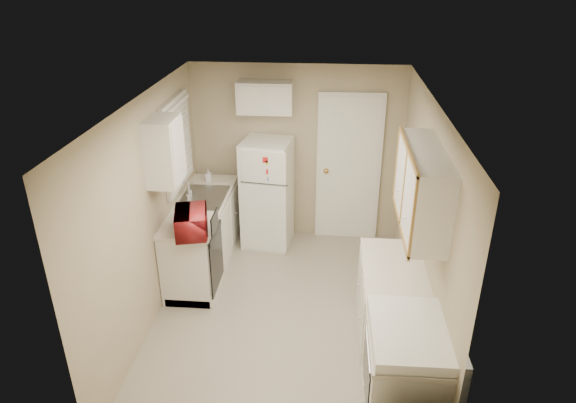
{
  "coord_description": "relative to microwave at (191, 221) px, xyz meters",
  "views": [
    {
      "loc": [
        0.44,
        -4.61,
        3.59
      ],
      "look_at": [
        0.0,
        0.5,
        1.15
      ],
      "focal_mm": 32.0,
      "sensor_mm": 36.0,
      "label": 1
    }
  ],
  "objects": [
    {
      "name": "dishwasher",
      "position": [
        0.19,
        0.17,
        -0.56
      ],
      "size": [
        0.03,
        0.58,
        0.72
      ],
      "primitive_type": "cube",
      "color": "black",
      "rests_on": "floor"
    },
    {
      "name": "ceiling",
      "position": [
        1.0,
        -0.13,
        1.35
      ],
      "size": [
        3.8,
        3.8,
        0.0
      ],
      "primitive_type": "plane",
      "color": "white",
      "rests_on": "floor"
    },
    {
      "name": "interior_door",
      "position": [
        1.7,
        1.73,
        -0.03
      ],
      "size": [
        0.86,
        0.06,
        2.08
      ],
      "primitive_type": "cube",
      "color": "white",
      "rests_on": "floor"
    },
    {
      "name": "wall_back",
      "position": [
        1.0,
        1.77,
        0.15
      ],
      "size": [
        2.8,
        2.8,
        0.0
      ],
      "primitive_type": "plane",
      "color": "tan",
      "rests_on": "floor"
    },
    {
      "name": "wall_front",
      "position": [
        1.0,
        -2.03,
        0.15
      ],
      "size": [
        2.8,
        2.8,
        0.0
      ],
      "primitive_type": "plane",
      "color": "tan",
      "rests_on": "floor"
    },
    {
      "name": "microwave",
      "position": [
        0.0,
        0.0,
        0.0
      ],
      "size": [
        0.54,
        0.38,
        0.33
      ],
      "primitive_type": "imported",
      "rotation": [
        0.0,
        0.0,
        1.81
      ],
      "color": "maroon",
      "rests_on": "left_counter"
    },
    {
      "name": "wall_right",
      "position": [
        2.4,
        -0.13,
        0.15
      ],
      "size": [
        3.8,
        3.8,
        0.0
      ],
      "primitive_type": "plane",
      "color": "tan",
      "rests_on": "floor"
    },
    {
      "name": "upper_cabinet_right",
      "position": [
        2.25,
        -0.63,
        0.75
      ],
      "size": [
        0.3,
        1.2,
        0.7
      ],
      "primitive_type": "cube",
      "color": "silver",
      "rests_on": "wall_right"
    },
    {
      "name": "floor",
      "position": [
        1.0,
        -0.13,
        -1.05
      ],
      "size": [
        3.8,
        3.8,
        0.0
      ],
      "primitive_type": "plane",
      "color": "#B8AE9A",
      "rests_on": "ground"
    },
    {
      "name": "refrigerator",
      "position": [
        0.63,
        1.44,
        -0.31
      ],
      "size": [
        0.68,
        0.67,
        1.48
      ],
      "primitive_type": "cube",
      "rotation": [
        0.0,
        0.0,
        -0.14
      ],
      "color": "white",
      "rests_on": "floor"
    },
    {
      "name": "left_counter",
      "position": [
        -0.1,
        0.77,
        -0.6
      ],
      "size": [
        0.6,
        1.8,
        0.9
      ],
      "primitive_type": "cube",
      "color": "silver",
      "rests_on": "floor"
    },
    {
      "name": "sink",
      "position": [
        -0.1,
        0.92,
        -0.19
      ],
      "size": [
        0.54,
        0.74,
        0.16
      ],
      "primitive_type": "cube",
      "color": "gray",
      "rests_on": "left_counter"
    },
    {
      "name": "wall_left",
      "position": [
        -0.4,
        -0.13,
        0.15
      ],
      "size": [
        3.8,
        3.8,
        0.0
      ],
      "primitive_type": "plane",
      "color": "tan",
      "rests_on": "floor"
    },
    {
      "name": "right_counter",
      "position": [
        2.1,
        -0.93,
        -0.6
      ],
      "size": [
        0.6,
        2.0,
        0.9
      ],
      "primitive_type": "cube",
      "color": "silver",
      "rests_on": "floor"
    },
    {
      "name": "window_blinds",
      "position": [
        -0.36,
        0.92,
        0.55
      ],
      "size": [
        0.1,
        0.98,
        1.08
      ],
      "primitive_type": "cube",
      "color": "silver",
      "rests_on": "wall_left"
    },
    {
      "name": "upper_cabinet_left",
      "position": [
        -0.25,
        0.09,
        0.75
      ],
      "size": [
        0.3,
        0.45,
        0.7
      ],
      "primitive_type": "cube",
      "color": "silver",
      "rests_on": "wall_left"
    },
    {
      "name": "cabinet_over_fridge",
      "position": [
        0.6,
        1.62,
        0.95
      ],
      "size": [
        0.7,
        0.3,
        0.4
      ],
      "primitive_type": "cube",
      "color": "silver",
      "rests_on": "wall_back"
    },
    {
      "name": "soap_bottle",
      "position": [
        -0.15,
        1.43,
        -0.05
      ],
      "size": [
        0.08,
        0.09,
        0.17
      ],
      "primitive_type": "imported",
      "rotation": [
        0.0,
        0.0,
        0.15
      ],
      "color": "beige",
      "rests_on": "left_counter"
    },
    {
      "name": "stove",
      "position": [
        2.15,
        -1.51,
        -0.54
      ],
      "size": [
        0.69,
        0.84,
        1.01
      ],
      "primitive_type": "cube",
      "rotation": [
        0.0,
        0.0,
        0.02
      ],
      "color": "white",
      "rests_on": "floor"
    }
  ]
}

